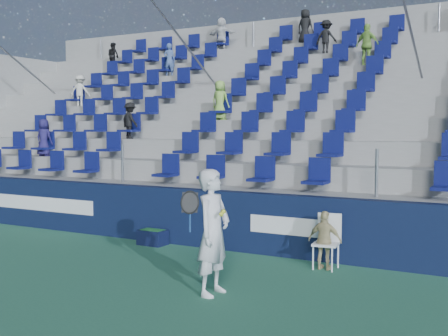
% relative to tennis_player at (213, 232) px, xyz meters
% --- Properties ---
extents(ground, '(70.00, 70.00, 0.00)m').
position_rel_tennis_player_xyz_m(ground, '(-1.42, -0.27, -0.94)').
color(ground, '#307051').
rests_on(ground, ground).
extents(sponsor_wall, '(24.00, 0.32, 1.20)m').
position_rel_tennis_player_xyz_m(sponsor_wall, '(-1.42, 2.88, -0.34)').
color(sponsor_wall, '#0F1837').
rests_on(sponsor_wall, ground).
extents(grandstand, '(24.00, 8.17, 6.63)m').
position_rel_tennis_player_xyz_m(grandstand, '(-1.42, 7.98, 1.19)').
color(grandstand, gray).
rests_on(grandstand, ground).
extents(tennis_player, '(0.69, 0.69, 1.88)m').
position_rel_tennis_player_xyz_m(tennis_player, '(0.00, 0.00, 0.00)').
color(tennis_player, silver).
rests_on(tennis_player, ground).
extents(line_judge_chair, '(0.47, 0.48, 0.97)m').
position_rel_tennis_player_xyz_m(line_judge_chair, '(0.97, 2.38, -0.39)').
color(line_judge_chair, white).
rests_on(line_judge_chair, ground).
extents(line_judge, '(0.61, 0.27, 1.04)m').
position_rel_tennis_player_xyz_m(line_judge, '(0.97, 2.23, -0.42)').
color(line_judge, tan).
rests_on(line_judge, ground).
extents(ball_bin, '(0.59, 0.39, 0.33)m').
position_rel_tennis_player_xyz_m(ball_bin, '(-2.93, 2.48, -0.76)').
color(ball_bin, '#0D1433').
rests_on(ball_bin, ground).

